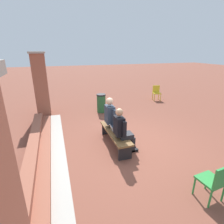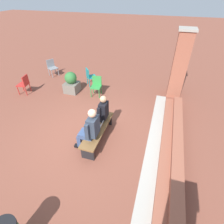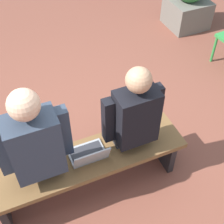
% 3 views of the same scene
% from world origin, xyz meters
% --- Properties ---
extents(ground_plane, '(60.00, 60.00, 0.00)m').
position_xyz_m(ground_plane, '(0.00, 0.00, 0.00)').
color(ground_plane, brown).
extents(concrete_strip, '(6.59, 0.40, 0.01)m').
position_xyz_m(concrete_strip, '(0.06, 2.05, 0.00)').
color(concrete_strip, '#A8A399').
rests_on(concrete_strip, ground).
extents(brick_steps, '(5.79, 0.60, 0.30)m').
position_xyz_m(brick_steps, '(0.06, 2.60, 0.12)').
color(brick_steps, '#93513D').
rests_on(brick_steps, ground).
extents(brick_pillar_left_of_steps, '(0.64, 0.64, 2.71)m').
position_xyz_m(brick_pillar_left_of_steps, '(-3.55, 2.53, 1.37)').
color(brick_pillar_left_of_steps, '#93513D').
rests_on(brick_pillar_left_of_steps, ground).
extents(bench, '(1.80, 0.44, 0.45)m').
position_xyz_m(bench, '(0.06, 0.37, 0.35)').
color(bench, brown).
rests_on(bench, ground).
extents(person_student, '(0.53, 0.67, 1.32)m').
position_xyz_m(person_student, '(-0.38, 0.30, 0.71)').
color(person_student, '#232328').
rests_on(person_student, ground).
extents(person_adult, '(0.58, 0.73, 1.40)m').
position_xyz_m(person_adult, '(0.46, 0.30, 0.74)').
color(person_adult, '#384C75').
rests_on(person_adult, ground).
extents(laptop, '(0.32, 0.29, 0.21)m').
position_xyz_m(laptop, '(0.04, 0.38, 0.50)').
color(laptop, '#9EA0A5').
rests_on(laptop, bench).
extents(plastic_chair_near_bench_right, '(0.46, 0.46, 0.84)m').
position_xyz_m(plastic_chair_near_bench_right, '(-2.53, -0.69, 0.48)').
color(plastic_chair_near_bench_right, '#2D893D').
rests_on(plastic_chair_near_bench_right, ground).
extents(plastic_chair_by_pillar, '(0.48, 0.48, 0.84)m').
position_xyz_m(plastic_chair_by_pillar, '(-1.72, -3.75, 0.48)').
color(plastic_chair_by_pillar, red).
rests_on(plastic_chair_by_pillar, ground).
extents(plastic_chair_far_right, '(0.58, 0.58, 0.84)m').
position_xyz_m(plastic_chair_far_right, '(-3.78, -3.69, 0.48)').
color(plastic_chair_far_right, gray).
rests_on(plastic_chair_far_right, ground).
extents(plastic_chair_foreground, '(0.59, 0.59, 0.84)m').
position_xyz_m(plastic_chair_foreground, '(-3.31, -1.32, 0.48)').
color(plastic_chair_foreground, teal).
rests_on(plastic_chair_foreground, ground).
extents(planter, '(0.60, 0.60, 0.94)m').
position_xyz_m(planter, '(-2.45, -1.85, 0.44)').
color(planter, '#6B665B').
rests_on(planter, ground).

